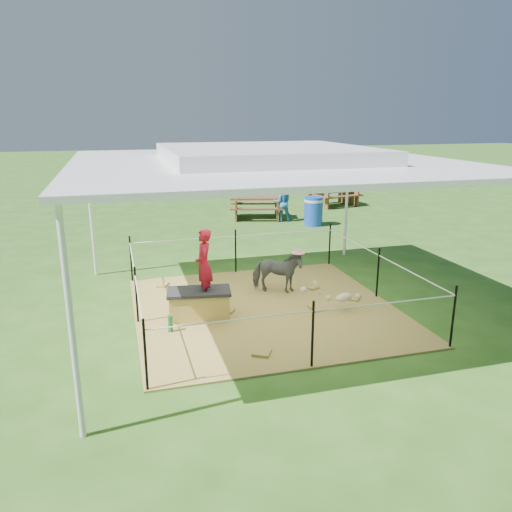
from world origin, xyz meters
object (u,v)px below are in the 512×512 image
object	(u,v)px
green_bottle	(170,323)
picnic_table_far	(334,196)
foal	(344,296)
distant_person	(282,202)
picnic_table_near	(257,208)
straw_bale	(199,305)
trash_barrel	(313,211)
pony	(277,272)
woman	(204,259)

from	to	relation	value
green_bottle	picnic_table_far	bearing A→B (deg)	53.70
foal	picnic_table_far	world-z (taller)	picnic_table_far
green_bottle	picnic_table_far	xyz separation A→B (m)	(7.46, 10.16, 0.20)
foal	distant_person	bearing A→B (deg)	58.48
picnic_table_near	picnic_table_far	world-z (taller)	picnic_table_far
straw_bale	trash_barrel	bearing A→B (deg)	53.97
foal	trash_barrel	bearing A→B (deg)	51.38
picnic_table_near	trash_barrel	bearing A→B (deg)	-32.64
pony	picnic_table_near	xyz separation A→B (m)	(1.65, 7.28, -0.08)
green_bottle	distant_person	distance (m)	9.17
trash_barrel	picnic_table_far	distance (m)	3.79
pony	trash_barrel	distance (m)	6.51
pony	woman	bearing A→B (deg)	141.27
woman	picnic_table_near	world-z (taller)	woman
green_bottle	foal	distance (m)	3.10
pony	foal	world-z (taller)	pony
picnic_table_far	distant_person	distance (m)	3.65
straw_bale	woman	bearing A→B (deg)	0.00
green_bottle	picnic_table_far	size ratio (longest dim) A/B	0.16
straw_bale	picnic_table_near	world-z (taller)	picnic_table_near
distant_person	picnic_table_near	bearing A→B (deg)	-32.67
woman	picnic_table_far	bearing A→B (deg)	153.00
picnic_table_far	distant_person	world-z (taller)	distant_person
trash_barrel	picnic_table_near	distance (m)	2.12
picnic_table_near	pony	bearing A→B (deg)	-88.27
foal	trash_barrel	world-z (taller)	trash_barrel
foal	green_bottle	bearing A→B (deg)	160.95
foal	picnic_table_far	distance (m)	10.97
woman	trash_barrel	xyz separation A→B (m)	(4.68, 6.57, -0.62)
foal	pony	bearing A→B (deg)	104.88
woman	trash_barrel	size ratio (longest dim) A/B	1.32
foal	straw_bale	bearing A→B (deg)	151.25
woman	foal	size ratio (longest dim) A/B	1.26
woman	distant_person	distance (m)	8.46
trash_barrel	distant_person	size ratio (longest dim) A/B	0.73
green_bottle	trash_barrel	distance (m)	8.82
picnic_table_near	foal	bearing A→B (deg)	-80.81
woman	picnic_table_near	size ratio (longest dim) A/B	0.68
woman	picnic_table_near	xyz separation A→B (m)	(3.24, 8.13, -0.71)
woman	green_bottle	xyz separation A→B (m)	(-0.65, -0.45, -0.91)
trash_barrel	picnic_table_near	bearing A→B (deg)	132.82
picnic_table_near	distant_person	bearing A→B (deg)	-28.62
woman	distant_person	size ratio (longest dim) A/B	0.96
straw_bale	foal	size ratio (longest dim) A/B	1.05
trash_barrel	distant_person	bearing A→B (deg)	129.54
trash_barrel	picnic_table_near	xyz separation A→B (m)	(-1.44, 1.55, -0.09)
distant_person	foal	bearing A→B (deg)	89.72
straw_bale	distant_person	bearing A→B (deg)	61.64
foal	distant_person	size ratio (longest dim) A/B	0.76
woman	trash_barrel	bearing A→B (deg)	152.61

